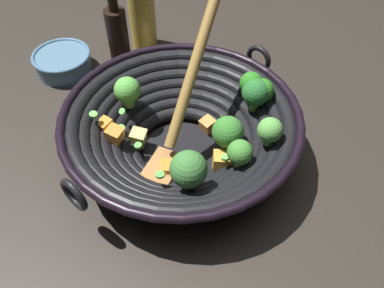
{
  "coord_description": "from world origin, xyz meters",
  "views": [
    {
      "loc": [
        -0.34,
        0.33,
        0.56
      ],
      "look_at": [
        -0.02,
        -0.01,
        0.03
      ],
      "focal_mm": 37.72,
      "sensor_mm": 36.0,
      "label": 1
    }
  ],
  "objects_px": {
    "soy_sauce_bottle": "(118,35)",
    "prep_bowl": "(62,62)",
    "cooking_oil_bottle": "(141,4)",
    "wok": "(183,128)",
    "garlic_bulb": "(153,56)"
  },
  "relations": [
    {
      "from": "cooking_oil_bottle",
      "to": "garlic_bulb",
      "type": "relative_size",
      "value": 5.74
    },
    {
      "from": "wok",
      "to": "soy_sauce_bottle",
      "type": "height_order",
      "value": "wok"
    },
    {
      "from": "soy_sauce_bottle",
      "to": "prep_bowl",
      "type": "xyz_separation_m",
      "value": [
        0.07,
        0.11,
        -0.05
      ]
    },
    {
      "from": "wok",
      "to": "garlic_bulb",
      "type": "xyz_separation_m",
      "value": [
        0.23,
        -0.15,
        -0.05
      ]
    },
    {
      "from": "soy_sauce_bottle",
      "to": "garlic_bulb",
      "type": "bearing_deg",
      "value": -141.69
    },
    {
      "from": "cooking_oil_bottle",
      "to": "prep_bowl",
      "type": "xyz_separation_m",
      "value": [
        0.06,
        0.19,
        -0.08
      ]
    },
    {
      "from": "soy_sauce_bottle",
      "to": "prep_bowl",
      "type": "relative_size",
      "value": 1.4
    },
    {
      "from": "wok",
      "to": "prep_bowl",
      "type": "xyz_separation_m",
      "value": [
        0.36,
        0.0,
        -0.04
      ]
    },
    {
      "from": "wok",
      "to": "garlic_bulb",
      "type": "bearing_deg",
      "value": -32.27
    },
    {
      "from": "soy_sauce_bottle",
      "to": "cooking_oil_bottle",
      "type": "bearing_deg",
      "value": -80.77
    },
    {
      "from": "garlic_bulb",
      "to": "cooking_oil_bottle",
      "type": "bearing_deg",
      "value": -28.77
    },
    {
      "from": "cooking_oil_bottle",
      "to": "prep_bowl",
      "type": "height_order",
      "value": "cooking_oil_bottle"
    },
    {
      "from": "wok",
      "to": "prep_bowl",
      "type": "bearing_deg",
      "value": 0.45
    },
    {
      "from": "prep_bowl",
      "to": "soy_sauce_bottle",
      "type": "bearing_deg",
      "value": -124.02
    },
    {
      "from": "soy_sauce_bottle",
      "to": "cooking_oil_bottle",
      "type": "distance_m",
      "value": 0.09
    }
  ]
}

